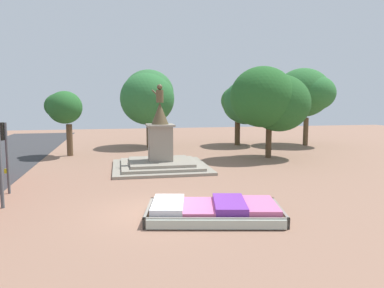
{
  "coord_description": "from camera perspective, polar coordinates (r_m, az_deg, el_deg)",
  "views": [
    {
      "loc": [
        -1.32,
        -13.83,
        4.37
      ],
      "look_at": [
        2.25,
        4.3,
        2.06
      ],
      "focal_mm": 35.0,
      "sensor_mm": 36.0,
      "label": 1
    }
  ],
  "objects": [
    {
      "name": "park_tree_street_side",
      "position": [
        29.09,
        -19.02,
        5.3
      ],
      "size": [
        2.82,
        3.29,
        4.83
      ],
      "color": "brown",
      "rests_on": "ground_plane"
    },
    {
      "name": "traffic_light_mid_block",
      "position": [
        18.8,
        -26.75,
        -0.09
      ],
      "size": [
        0.41,
        0.29,
        3.25
      ],
      "color": "#4C5156",
      "rests_on": "ground_plane"
    },
    {
      "name": "ground_plane",
      "position": [
        14.57,
        -5.5,
        -10.35
      ],
      "size": [
        78.51,
        78.51,
        0.0
      ],
      "primitive_type": "plane",
      "color": "#8C6651"
    },
    {
      "name": "park_tree_far_right",
      "position": [
        34.47,
        7.92,
        6.3
      ],
      "size": [
        4.33,
        4.82,
        5.9
      ],
      "color": "#4C3823",
      "rests_on": "ground_plane"
    },
    {
      "name": "park_tree_far_left",
      "position": [
        35.65,
        16.78,
        7.54
      ],
      "size": [
        4.94,
        5.52,
        7.0
      ],
      "color": "brown",
      "rests_on": "ground_plane"
    },
    {
      "name": "flower_planter",
      "position": [
        13.86,
        3.42,
        -10.12
      ],
      "size": [
        5.31,
        3.58,
        0.62
      ],
      "color": "#38281C",
      "rests_on": "ground_plane"
    },
    {
      "name": "park_tree_distant",
      "position": [
        27.23,
        11.83,
        6.49
      ],
      "size": [
        5.89,
        4.71,
        6.53
      ],
      "color": "#4C3823",
      "rests_on": "ground_plane"
    },
    {
      "name": "statue_monument",
      "position": [
        23.21,
        -4.84,
        -1.54
      ],
      "size": [
        5.81,
        5.81,
        5.16
      ],
      "color": "gray",
      "rests_on": "ground_plane"
    },
    {
      "name": "park_tree_behind_statue",
      "position": [
        33.31,
        -6.89,
        7.33
      ],
      "size": [
        4.74,
        5.44,
        6.81
      ],
      "color": "#4C3823",
      "rests_on": "ground_plane"
    }
  ]
}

